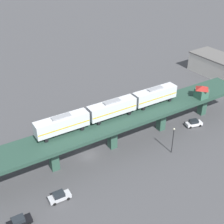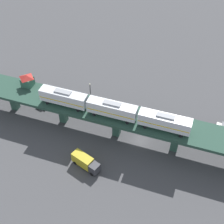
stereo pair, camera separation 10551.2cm
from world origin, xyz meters
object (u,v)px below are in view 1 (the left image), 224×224
(street_car_black, at_px, (19,222))
(street_lamp, at_px, (173,138))
(street_car_silver, at_px, (59,196))
(delivery_truck, at_px, (100,115))
(signal_hut, at_px, (202,91))
(street_car_white, at_px, (194,123))
(subway_train, at_px, (112,108))

(street_car_black, xyz_separation_m, street_lamp, (3.30, 37.14, 3.17))
(street_car_silver, xyz_separation_m, delivery_truck, (-18.14, 24.05, 0.82))
(street_car_black, distance_m, street_car_silver, 8.75)
(signal_hut, bearing_deg, street_car_black, -88.52)
(street_car_black, bearing_deg, street_car_white, 90.61)
(street_car_silver, bearing_deg, street_car_white, 89.82)
(street_car_silver, relative_size, delivery_truck, 0.62)
(signal_hut, xyz_separation_m, street_car_black, (1.37, -52.93, -8.38))
(street_car_white, bearing_deg, signal_hut, 108.58)
(street_car_silver, bearing_deg, street_car_black, -85.64)
(subway_train, relative_size, street_car_silver, 8.02)
(signal_hut, height_order, street_car_silver, signal_hut)
(street_car_silver, bearing_deg, delivery_truck, 127.03)
(street_car_black, relative_size, street_lamp, 0.67)
(delivery_truck, bearing_deg, subway_train, -22.35)
(street_car_white, bearing_deg, street_car_silver, -90.18)
(signal_hut, height_order, street_car_white, signal_hut)
(delivery_truck, bearing_deg, street_car_silver, -52.97)
(delivery_truck, distance_m, street_lamp, 22.66)
(subway_train, distance_m, street_car_black, 31.17)
(street_car_white, relative_size, delivery_truck, 0.64)
(street_car_black, bearing_deg, street_car_silver, 94.36)
(signal_hut, distance_m, street_car_silver, 45.00)
(subway_train, height_order, signal_hut, subway_train)
(signal_hut, relative_size, street_car_silver, 0.78)
(signal_hut, bearing_deg, delivery_truck, -130.86)
(subway_train, bearing_deg, signal_hut, 73.60)
(street_car_white, distance_m, delivery_truck, 25.44)
(street_car_white, bearing_deg, street_car_black, -89.39)
(street_car_silver, relative_size, street_lamp, 0.67)
(subway_train, distance_m, signal_hut, 25.42)
(delivery_truck, height_order, street_lamp, street_lamp)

